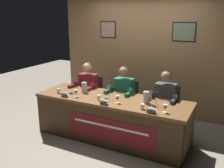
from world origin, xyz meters
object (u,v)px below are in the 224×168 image
(chair_right, at_px, (166,111))
(panelist_right, at_px, (164,100))
(conference_table, at_px, (109,113))
(panelist_left, at_px, (86,88))
(nameplate_center, at_px, (104,102))
(microphone_right, at_px, (155,102))
(nameplate_right, at_px, (151,110))
(panelist_center, at_px, (122,93))
(water_pitcher_left_side, at_px, (84,87))
(juice_glass_center, at_px, (117,98))
(water_cup_center, at_px, (99,98))
(chair_center, at_px, (126,104))
(chair_left, at_px, (92,98))
(juice_glass_left, at_px, (76,92))
(juice_glass_right, at_px, (165,107))
(microphone_center, at_px, (107,95))
(microphone_left, at_px, (72,89))
(water_cup_left, at_px, (59,91))
(water_cup_right, at_px, (142,107))
(water_pitcher_right_side, at_px, (146,97))
(nameplate_left, at_px, (65,94))

(chair_right, xyz_separation_m, panelist_right, (0.00, -0.20, 0.28))
(conference_table, relative_size, panelist_left, 2.23)
(nameplate_center, height_order, microphone_right, microphone_right)
(panelist_left, height_order, nameplate_right, panelist_left)
(panelist_center, relative_size, water_pitcher_left_side, 5.83)
(juice_glass_center, bearing_deg, microphone_right, 12.20)
(water_cup_center, height_order, nameplate_right, water_cup_center)
(chair_center, xyz_separation_m, nameplate_right, (0.84, -0.97, 0.36))
(chair_left, bearing_deg, nameplate_center, -48.92)
(conference_table, distance_m, nameplate_center, 0.37)
(juice_glass_left, bearing_deg, juice_glass_center, 3.05)
(chair_left, distance_m, juice_glass_left, 0.96)
(nameplate_center, bearing_deg, chair_right, 51.43)
(juice_glass_left, height_order, juice_glass_right, same)
(microphone_center, bearing_deg, juice_glass_right, -8.16)
(microphone_left, bearing_deg, panelist_center, 34.30)
(chair_left, bearing_deg, juice_glass_center, -38.70)
(panelist_right, bearing_deg, juice_glass_left, -155.24)
(chair_right, bearing_deg, panelist_center, -166.18)
(water_cup_left, xyz_separation_m, microphone_center, (0.96, 0.13, 0.04))
(microphone_center, height_order, water_cup_right, microphone_center)
(nameplate_center, xyz_separation_m, water_pitcher_right_side, (0.58, 0.38, 0.05))
(nameplate_left, bearing_deg, water_cup_center, 11.70)
(microphone_left, relative_size, microphone_center, 1.00)
(conference_table, relative_size, water_pitcher_left_side, 12.99)
(juice_glass_left, bearing_deg, panelist_right, 24.76)
(panelist_center, xyz_separation_m, juice_glass_center, (0.20, -0.61, 0.13))
(chair_center, height_order, microphone_right, microphone_right)
(chair_center, height_order, water_cup_center, chair_center)
(juice_glass_left, relative_size, water_cup_right, 1.46)
(nameplate_center, height_order, juice_glass_right, juice_glass_right)
(juice_glass_right, height_order, water_pitcher_left_side, water_pitcher_left_side)
(conference_table, bearing_deg, juice_glass_center, -22.25)
(chair_left, bearing_deg, panelist_right, -7.01)
(chair_left, distance_m, chair_center, 0.81)
(water_pitcher_left_side, bearing_deg, panelist_left, 118.63)
(panelist_center, distance_m, juice_glass_center, 0.65)
(conference_table, height_order, microphone_center, microphone_center)
(conference_table, bearing_deg, microphone_center, 156.63)
(chair_right, xyz_separation_m, water_pitcher_left_side, (-1.42, -0.56, 0.41))
(nameplate_right, bearing_deg, panelist_center, 137.32)
(nameplate_center, height_order, water_cup_right, water_cup_right)
(chair_right, bearing_deg, juice_glass_left, -148.93)
(microphone_right, bearing_deg, water_cup_left, -175.03)
(panelist_center, xyz_separation_m, panelist_right, (0.81, 0.00, 0.00))
(chair_center, xyz_separation_m, chair_right, (0.81, 0.00, 0.00))
(chair_left, height_order, water_pitcher_right_side, water_pitcher_right_side)
(nameplate_center, xyz_separation_m, microphone_center, (-0.08, 0.26, 0.03))
(nameplate_left, height_order, water_cup_left, water_cup_left)
(chair_left, height_order, water_cup_right, chair_left)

